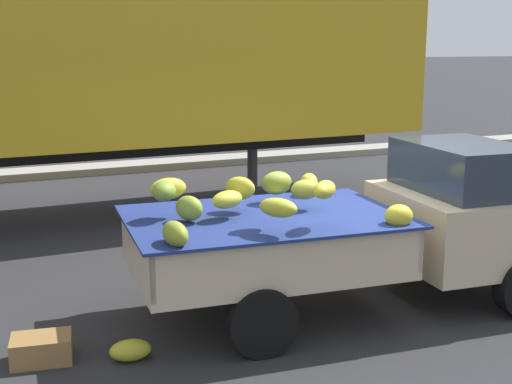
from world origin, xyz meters
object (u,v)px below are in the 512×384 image
(fallen_banana_bunch_near_tailgate, at_px, (130,350))
(produce_crate, at_px, (42,349))
(pickup_truck, at_px, (428,220))
(semi_trailer, at_px, (50,58))

(fallen_banana_bunch_near_tailgate, distance_m, produce_crate, 0.78)
(pickup_truck, relative_size, fallen_banana_bunch_near_tailgate, 13.32)
(produce_crate, bearing_deg, semi_trailer, 80.30)
(pickup_truck, distance_m, semi_trailer, 6.25)
(pickup_truck, height_order, fallen_banana_bunch_near_tailgate, pickup_truck)
(semi_trailer, relative_size, produce_crate, 23.17)
(fallen_banana_bunch_near_tailgate, height_order, produce_crate, produce_crate)
(pickup_truck, bearing_deg, semi_trailer, 127.24)
(semi_trailer, height_order, produce_crate, semi_trailer)
(pickup_truck, bearing_deg, fallen_banana_bunch_near_tailgate, -170.97)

